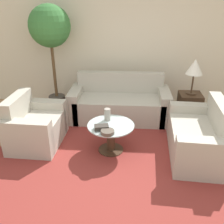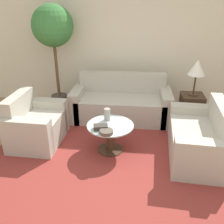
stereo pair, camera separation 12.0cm
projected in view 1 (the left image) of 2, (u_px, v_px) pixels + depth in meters
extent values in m
plane|color=#9E754C|center=(113.00, 177.00, 3.37)|extent=(14.00, 14.00, 0.00)
cube|color=beige|center=(121.00, 44.00, 5.16)|extent=(10.00, 0.06, 2.60)
cube|color=maroon|center=(111.00, 150.00, 3.95)|extent=(3.59, 3.24, 0.01)
cube|color=#B2AD9E|center=(119.00, 108.00, 4.86)|extent=(1.69, 0.81, 0.46)
cube|color=#B2AD9E|center=(120.00, 93.00, 5.06)|extent=(1.69, 0.18, 0.85)
cube|color=#B2AD9E|center=(76.00, 103.00, 4.88)|extent=(0.20, 0.81, 0.60)
cube|color=#B2AD9E|center=(164.00, 106.00, 4.77)|extent=(0.20, 0.81, 0.60)
cube|color=#B2AD9E|center=(38.00, 130.00, 4.06)|extent=(0.77, 0.79, 0.46)
cube|color=#B2AD9E|center=(19.00, 120.00, 4.01)|extent=(0.21, 0.77, 0.82)
cube|color=#B2AD9E|center=(27.00, 139.00, 3.69)|extent=(0.75, 0.23, 0.60)
cube|color=#B2AD9E|center=(45.00, 116.00, 4.38)|extent=(0.75, 0.23, 0.60)
cube|color=#B2AD9E|center=(196.00, 141.00, 3.76)|extent=(0.84, 1.16, 0.46)
cube|color=#B2AD9E|center=(219.00, 132.00, 3.64)|extent=(0.25, 1.13, 0.83)
cube|color=#B2AD9E|center=(191.00, 120.00, 4.23)|extent=(0.78, 0.25, 0.60)
cube|color=#B2AD9E|center=(205.00, 160.00, 3.23)|extent=(0.78, 0.25, 0.60)
cylinder|color=#422D1E|center=(111.00, 150.00, 3.95)|extent=(0.39, 0.39, 0.02)
cylinder|color=#422D1E|center=(111.00, 138.00, 3.86)|extent=(0.13, 0.13, 0.44)
cylinder|color=#B2C6C6|center=(111.00, 125.00, 3.76)|extent=(0.71, 0.71, 0.02)
cube|color=#422D1E|center=(189.00, 108.00, 4.72)|extent=(0.41, 0.41, 0.57)
cylinder|color=#422D1E|center=(191.00, 93.00, 4.59)|extent=(0.18, 0.18, 0.02)
cylinder|color=#422D1E|center=(192.00, 83.00, 4.51)|extent=(0.03, 0.03, 0.35)
cone|color=white|center=(195.00, 67.00, 4.38)|extent=(0.30, 0.30, 0.27)
cylinder|color=#3D3833|center=(57.00, 102.00, 5.32)|extent=(0.34, 0.34, 0.29)
cylinder|color=brown|center=(54.00, 68.00, 5.00)|extent=(0.06, 0.06, 1.19)
sphere|color=#387538|center=(50.00, 26.00, 4.65)|extent=(0.79, 0.79, 0.79)
cylinder|color=#9E998E|center=(107.00, 115.00, 3.85)|extent=(0.10, 0.10, 0.19)
cylinder|color=brown|center=(108.00, 132.00, 3.51)|extent=(0.19, 0.19, 0.05)
cube|color=#38332D|center=(102.00, 127.00, 3.61)|extent=(0.22, 0.16, 0.07)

